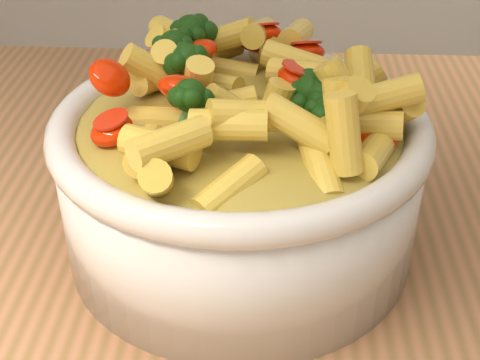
{
  "coord_description": "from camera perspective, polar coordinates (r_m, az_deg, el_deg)",
  "views": [
    {
      "loc": [
        -0.06,
        -0.33,
        1.19
      ],
      "look_at": [
        -0.08,
        0.05,
        0.95
      ],
      "focal_mm": 50.0,
      "sensor_mm": 36.0,
      "label": 1
    }
  ],
  "objects": [
    {
      "name": "serving_bowl",
      "position": [
        0.45,
        0.0,
        0.14
      ],
      "size": [
        0.24,
        0.24,
        0.1
      ],
      "color": "silver",
      "rests_on": "table"
    },
    {
      "name": "pasta_salad",
      "position": [
        0.41,
        -0.0,
        7.7
      ],
      "size": [
        0.19,
        0.19,
        0.04
      ],
      "color": "#FFCB50",
      "rests_on": "serving_bowl"
    }
  ]
}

